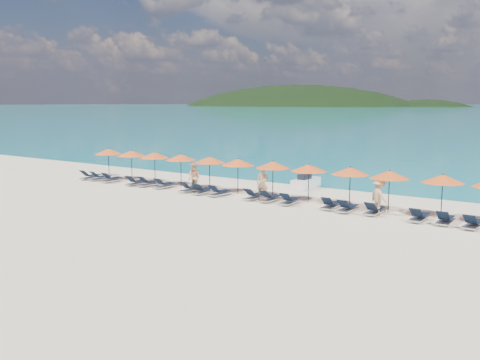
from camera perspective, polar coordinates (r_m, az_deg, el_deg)
The scene contains 36 objects.
ground at distance 29.26m, azimuth -3.40°, elevation -3.03°, with size 1400.00×1400.00×0.00m, color beige.
headland_main at distance 647.51m, azimuth 5.75°, elevation 4.49°, with size 374.00×242.00×126.50m.
headland_small at distance 607.48m, azimuth 19.15°, elevation 4.09°, with size 162.00×126.00×85.50m.
jetski at distance 36.19m, azimuth 7.03°, elevation -0.24°, with size 1.11×2.70×0.95m.
beachgoer_a at distance 31.82m, azimuth 2.41°, elevation -0.34°, with size 0.70×0.46×1.91m, color tan.
beachgoer_b at distance 34.52m, azimuth -4.93°, elevation 0.26°, with size 0.90×0.52×1.84m, color tan.
beachgoer_c at distance 28.41m, azimuth 14.61°, elevation -1.71°, with size 1.21×0.56×1.87m, color tan.
umbrella_0 at distance 41.68m, azimuth -13.88°, elevation 2.97°, with size 2.10×2.10×2.28m.
umbrella_1 at distance 39.80m, azimuth -11.52°, elevation 2.80°, with size 2.10×2.10×2.28m.
umbrella_2 at distance 38.18m, azimuth -9.10°, elevation 2.63°, with size 2.10×2.10×2.28m.
umbrella_3 at distance 36.54m, azimuth -6.33°, elevation 2.43°, with size 2.10×2.10×2.28m.
umbrella_4 at distance 34.79m, azimuth -3.27°, elevation 2.16°, with size 2.10×2.10×2.28m.
umbrella_5 at distance 33.37m, azimuth -0.23°, elevation 1.91°, with size 2.10×2.10×2.28m.
umbrella_6 at distance 32.02m, azimuth 3.53°, elevation 1.62°, with size 2.10×2.10×2.28m.
umbrella_7 at distance 30.75m, azimuth 7.35°, elevation 1.28°, with size 2.10×2.10×2.28m.
umbrella_8 at distance 29.79m, azimuth 11.69°, elevation 0.95°, with size 2.10×2.10×2.28m.
umbrella_9 at distance 28.80m, azimuth 15.66°, elevation 0.56°, with size 2.10×2.10×2.28m.
umbrella_10 at distance 28.09m, azimuth 20.83°, elevation 0.13°, with size 2.10×2.10×2.28m.
lounger_0 at distance 41.42m, azimuth -15.69°, elevation 0.38°, with size 0.68×1.72×0.66m.
lounger_1 at distance 40.56m, azimuth -14.64°, elevation 0.26°, with size 0.77×1.75×0.66m.
lounger_2 at distance 39.59m, azimuth -13.50°, elevation 0.10°, with size 0.71×1.73×0.66m.
lounger_3 at distance 37.71m, azimuth -11.06°, elevation -0.22°, with size 0.74×1.74×0.66m.
lounger_4 at distance 37.12m, azimuth -9.69°, elevation -0.32°, with size 0.68×1.72×0.66m.
lounger_5 at distance 36.17m, azimuth -8.05°, elevation -0.51°, with size 0.65×1.71×0.66m.
lounger_6 at distance 34.48m, azimuth -5.31°, elevation -0.91°, with size 0.74×1.74×0.66m.
lounger_7 at distance 33.64m, azimuth -4.02°, elevation -1.12°, with size 0.79×1.75×0.66m.
lounger_8 at distance 32.91m, azimuth -2.19°, elevation -1.32°, with size 0.73×1.74×0.66m.
lounger_9 at distance 31.68m, azimuth 1.58°, elevation -1.70°, with size 0.65×1.71×0.66m.
lounger_10 at distance 31.06m, azimuth 3.27°, elevation -1.91°, with size 0.70×1.73×0.66m.
lounger_11 at distance 30.32m, azimuth 5.34°, elevation -2.19°, with size 0.73×1.74×0.66m.
lounger_12 at distance 29.37m, azimuth 9.65°, elevation -2.62°, with size 0.72×1.74×0.66m.
lounger_13 at distance 28.74m, azimuth 11.41°, elevation -2.91°, with size 0.64×1.71×0.66m.
lounger_14 at distance 28.37m, azimuth 14.13°, elevation -3.15°, with size 0.63×1.70×0.66m.
lounger_15 at distance 27.47m, azimuth 18.57°, elevation -3.71°, with size 0.64×1.71×0.66m.
lounger_16 at distance 27.20m, azimuth 21.05°, elevation -3.95°, with size 0.69×1.72×0.66m.
lounger_17 at distance 26.83m, azimuth 23.62°, elevation -4.26°, with size 0.75×1.74×0.66m.
Camera 1 is at (17.93, -22.38, 5.79)m, focal length 40.00 mm.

